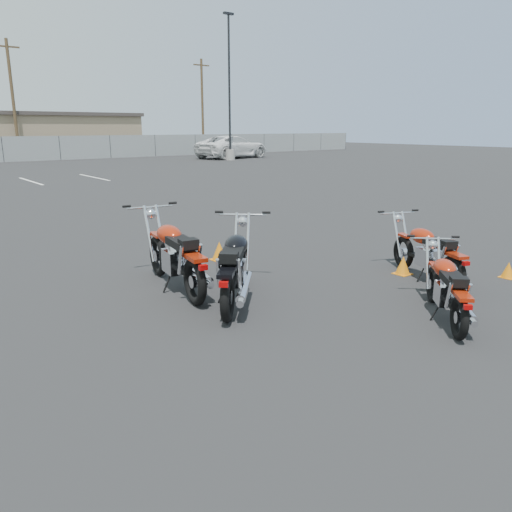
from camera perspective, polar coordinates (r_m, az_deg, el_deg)
ground at (r=6.78m, az=1.79°, el=-6.59°), size 120.00×120.00×0.00m
motorcycle_front_red at (r=7.74m, az=-9.21°, el=0.11°), size 0.94×2.42×1.19m
motorcycle_second_black at (r=7.10m, az=-2.37°, el=-1.23°), size 1.89×2.00×1.14m
motorcycle_third_red at (r=6.92m, az=21.00°, el=-3.45°), size 1.58×1.61×0.93m
motorcycle_rear_red at (r=8.60m, az=19.03°, el=0.36°), size 1.20×2.01×1.01m
training_cone_near at (r=8.88m, az=16.45°, el=-1.02°), size 0.26×0.26×0.31m
training_cone_far at (r=9.33m, az=26.87°, el=-1.42°), size 0.22×0.22×0.27m
training_cone_extra at (r=9.44m, az=-4.21°, el=0.59°), size 0.30×0.30×0.35m
light_pole_east at (r=38.78m, az=-3.01°, el=14.89°), size 0.80×0.70×10.37m
tan_building_east at (r=50.85m, az=-22.45°, el=12.80°), size 14.40×9.40×3.70m
utility_pole_c at (r=45.05m, az=-26.04°, el=15.97°), size 1.80×0.24×9.00m
utility_pole_d at (r=52.96m, az=-6.15°, el=16.87°), size 1.80×0.24×9.00m
white_van at (r=41.36m, az=-2.72°, el=13.07°), size 4.36×7.84×2.81m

